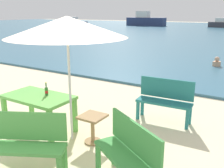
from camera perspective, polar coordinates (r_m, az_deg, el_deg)
picnic_table_green at (r=5.31m, az=-16.13°, el=-3.63°), size 1.40×0.80×0.76m
beer_bottle_amber at (r=5.23m, az=-14.46°, el=-1.45°), size 0.07×0.07×0.26m
patio_umbrella at (r=4.51m, az=-10.03°, el=12.46°), size 2.10×2.10×2.30m
side_table_wood at (r=4.78m, az=-4.35°, el=-9.11°), size 0.44×0.44×0.54m
bench_teal_center at (r=5.74m, az=11.77°, el=-3.01°), size 1.22×0.44×0.95m
bench_green_left at (r=4.05m, az=-18.76°, el=-11.85°), size 1.23×0.87×0.95m
bench_green_right at (r=3.59m, az=3.71°, el=-14.74°), size 1.22×0.92×0.95m
swimmer_person at (r=11.99m, az=22.37°, el=4.48°), size 0.34×0.34×0.41m
boat_cargo_ship at (r=40.55m, az=-8.38°, el=13.28°), size 4.08×1.11×1.48m
boat_fishing_trawler at (r=42.06m, az=23.28°, el=12.22°), size 3.75×1.02×1.36m
boat_barge at (r=43.69m, az=7.49°, el=13.90°), size 6.42×1.75×2.33m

